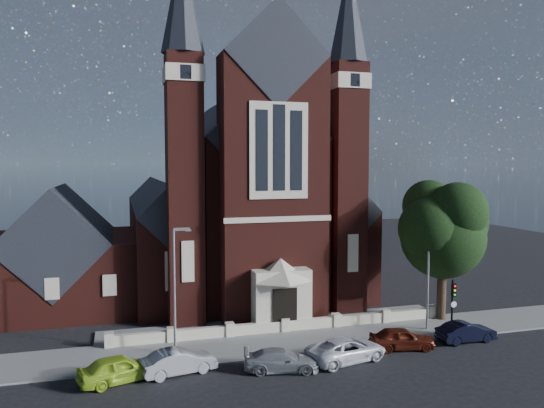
{
  "coord_description": "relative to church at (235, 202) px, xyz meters",
  "views": [
    {
      "loc": [
        -11.19,
        -28.87,
        12.03
      ],
      "look_at": [
        0.66,
        12.0,
        8.81
      ],
      "focal_mm": 35.0,
      "sensor_mm": 36.0,
      "label": 1
    }
  ],
  "objects": [
    {
      "name": "car_white_suv",
      "position": [
        1.99,
        -22.72,
        -7.47
      ],
      "size": [
        5.52,
        3.47,
        1.42
      ],
      "primitive_type": "imported",
      "rotation": [
        0.0,
        0.0,
        1.8
      ],
      "color": "white",
      "rests_on": "ground"
    },
    {
      "name": "forecourt_paving",
      "position": [
        0.0,
        -14.44,
        -8.19
      ],
      "size": [
        26.0,
        3.0,
        0.14
      ],
      "primitive_type": "cube",
      "color": "slate",
      "rests_on": "ground"
    },
    {
      "name": "car_silver_b",
      "position": [
        -2.3,
        -23.14,
        -7.55
      ],
      "size": [
        4.69,
        2.77,
        1.27
      ],
      "primitive_type": "imported",
      "rotation": [
        0.0,
        0.0,
        1.33
      ],
      "color": "gray",
      "rests_on": "ground"
    },
    {
      "name": "car_dark_red",
      "position": [
        6.3,
        -21.83,
        -7.47
      ],
      "size": [
        4.45,
        2.47,
        1.43
      ],
      "primitive_type": "imported",
      "rotation": [
        0.0,
        0.0,
        1.38
      ],
      "color": "#51190D",
      "rests_on": "ground"
    },
    {
      "name": "parish_hall",
      "position": [
        -16.0,
        -4.94,
        -4.17
      ],
      "size": [
        12.0,
        12.2,
        10.24
      ],
      "color": "#4C1A14",
      "rests_on": "ground"
    },
    {
      "name": "traffic_signal",
      "position": [
        11.0,
        -20.52,
        -5.6
      ],
      "size": [
        0.28,
        0.42,
        4.0
      ],
      "color": "black",
      "rests_on": "ground"
    },
    {
      "name": "church",
      "position": [
        0.0,
        0.0,
        0.0
      ],
      "size": [
        20.01,
        34.9,
        29.2
      ],
      "color": "#4C1A14",
      "rests_on": "ground"
    },
    {
      "name": "ground",
      "position": [
        0.0,
        -7.94,
        -8.19
      ],
      "size": [
        120.0,
        120.0,
        0.0
      ],
      "primitive_type": "plane",
      "color": "black",
      "rests_on": "ground"
    },
    {
      "name": "pavement_strip",
      "position": [
        0.0,
        -18.44,
        -8.19
      ],
      "size": [
        60.0,
        5.0,
        0.12
      ],
      "primitive_type": "cube",
      "color": "slate",
      "rests_on": "ground"
    },
    {
      "name": "car_lime_van",
      "position": [
        -11.39,
        -22.14,
        -7.43
      ],
      "size": [
        4.77,
        3.02,
        1.51
      ],
      "primitive_type": "imported",
      "rotation": [
        0.0,
        0.0,
        1.87
      ],
      "color": "#A4CA28",
      "rests_on": "ground"
    },
    {
      "name": "street_lamp_right",
      "position": [
        10.09,
        -18.94,
        -3.59
      ],
      "size": [
        1.16,
        0.22,
        8.09
      ],
      "color": "gray",
      "rests_on": "ground"
    },
    {
      "name": "car_navy",
      "position": [
        11.23,
        -21.75,
        -7.51
      ],
      "size": [
        4.11,
        1.49,
        1.35
      ],
      "primitive_type": "imported",
      "rotation": [
        0.0,
        0.0,
        1.59
      ],
      "color": "black",
      "rests_on": "ground"
    },
    {
      "name": "car_silver_a",
      "position": [
        -8.1,
        -21.89,
        -7.47
      ],
      "size": [
        4.55,
        2.4,
        1.42
      ],
      "primitive_type": "imported",
      "rotation": [
        0.0,
        0.0,
        1.79
      ],
      "color": "#9D9FA4",
      "rests_on": "ground"
    },
    {
      "name": "forecourt_wall",
      "position": [
        0.0,
        -16.44,
        -8.19
      ],
      "size": [
        24.0,
        0.4,
        0.9
      ],
      "primitive_type": "cube",
      "color": "beige",
      "rests_on": "ground"
    },
    {
      "name": "street_tree",
      "position": [
        12.6,
        -17.23,
        -1.23
      ],
      "size": [
        6.4,
        6.6,
        10.7
      ],
      "color": "black",
      "rests_on": "ground"
    },
    {
      "name": "street_lamp_left",
      "position": [
        -7.91,
        -18.94,
        -3.59
      ],
      "size": [
        1.16,
        0.22,
        8.09
      ],
      "color": "gray",
      "rests_on": "ground"
    }
  ]
}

